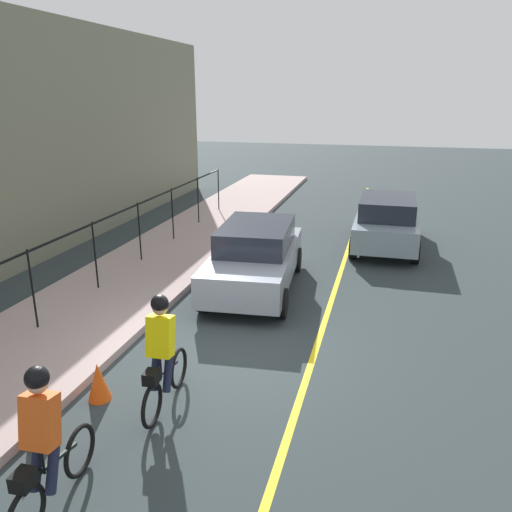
{
  "coord_description": "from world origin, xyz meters",
  "views": [
    {
      "loc": [
        -7.86,
        -2.71,
        4.56
      ],
      "look_at": [
        2.87,
        0.14,
        1.0
      ],
      "focal_mm": 35.9,
      "sensor_mm": 36.0,
      "label": 1
    }
  ],
  "objects_px": {
    "cyclist_follow": "(44,442)",
    "parked_sedan_rear": "(255,256)",
    "cyclist_lead": "(162,354)",
    "patrol_sedan": "(387,221)",
    "traffic_cone_near": "(98,382)",
    "traffic_cone_far": "(38,423)"
  },
  "relations": [
    {
      "from": "cyclist_follow",
      "to": "parked_sedan_rear",
      "type": "bearing_deg",
      "value": -5.59
    },
    {
      "from": "cyclist_lead",
      "to": "patrol_sedan",
      "type": "xyz_separation_m",
      "value": [
        9.58,
        -3.0,
        -0.09
      ]
    },
    {
      "from": "cyclist_follow",
      "to": "parked_sedan_rear",
      "type": "distance_m",
      "value": 7.32
    },
    {
      "from": "cyclist_lead",
      "to": "traffic_cone_near",
      "type": "relative_size",
      "value": 2.98
    },
    {
      "from": "cyclist_lead",
      "to": "traffic_cone_far",
      "type": "distance_m",
      "value": 1.85
    },
    {
      "from": "cyclist_lead",
      "to": "parked_sedan_rear",
      "type": "relative_size",
      "value": 0.4
    },
    {
      "from": "parked_sedan_rear",
      "to": "traffic_cone_near",
      "type": "distance_m",
      "value": 5.34
    },
    {
      "from": "cyclist_lead",
      "to": "traffic_cone_far",
      "type": "xyz_separation_m",
      "value": [
        -1.22,
        1.27,
        -0.58
      ]
    },
    {
      "from": "cyclist_follow",
      "to": "patrol_sedan",
      "type": "distance_m",
      "value": 12.23
    },
    {
      "from": "patrol_sedan",
      "to": "traffic_cone_near",
      "type": "bearing_deg",
      "value": 157.14
    },
    {
      "from": "cyclist_follow",
      "to": "parked_sedan_rear",
      "type": "relative_size",
      "value": 0.4
    },
    {
      "from": "patrol_sedan",
      "to": "parked_sedan_rear",
      "type": "distance_m",
      "value": 5.34
    },
    {
      "from": "traffic_cone_near",
      "to": "traffic_cone_far",
      "type": "height_order",
      "value": "traffic_cone_far"
    },
    {
      "from": "patrol_sedan",
      "to": "traffic_cone_near",
      "type": "height_order",
      "value": "patrol_sedan"
    },
    {
      "from": "parked_sedan_rear",
      "to": "traffic_cone_far",
      "type": "distance_m",
      "value": 6.51
    },
    {
      "from": "cyclist_follow",
      "to": "traffic_cone_far",
      "type": "height_order",
      "value": "cyclist_follow"
    },
    {
      "from": "cyclist_lead",
      "to": "traffic_cone_near",
      "type": "height_order",
      "value": "cyclist_lead"
    },
    {
      "from": "parked_sedan_rear",
      "to": "traffic_cone_far",
      "type": "height_order",
      "value": "parked_sedan_rear"
    },
    {
      "from": "cyclist_follow",
      "to": "cyclist_lead",
      "type": "bearing_deg",
      "value": -12.46
    },
    {
      "from": "patrol_sedan",
      "to": "traffic_cone_far",
      "type": "bearing_deg",
      "value": 158.46
    },
    {
      "from": "parked_sedan_rear",
      "to": "traffic_cone_far",
      "type": "xyz_separation_m",
      "value": [
        -6.36,
        1.32,
        -0.49
      ]
    },
    {
      "from": "patrol_sedan",
      "to": "traffic_cone_far",
      "type": "height_order",
      "value": "patrol_sedan"
    }
  ]
}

